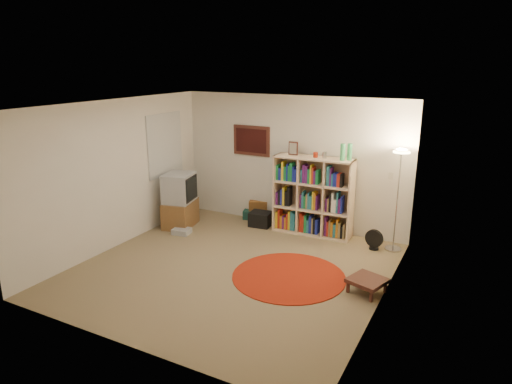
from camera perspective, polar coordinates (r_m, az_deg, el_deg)
room at (r=6.77m, az=-3.31°, el=0.32°), size 4.54×4.54×2.54m
bookshelf at (r=8.38m, az=7.01°, el=-0.65°), size 1.46×0.46×1.73m
floor_lamp at (r=7.74m, az=17.59°, el=3.06°), size 0.38×0.38×1.75m
floor_fan at (r=8.02m, az=14.54°, el=-5.78°), size 0.32×0.19×0.36m
tv_stand at (r=8.87m, az=-9.48°, el=-1.13°), size 0.64×0.81×1.05m
dvd_box at (r=8.61m, az=-9.28°, el=-4.86°), size 0.34×0.30×0.10m
suitcase at (r=9.31m, az=0.20°, el=-2.75°), size 0.62×0.49×0.18m
wicker_basket at (r=9.24m, az=0.38°, el=-1.64°), size 0.42×0.35×0.21m
duffel_bag at (r=8.87m, az=0.57°, el=-3.39°), size 0.43×0.37×0.28m
red_rug at (r=6.92m, az=4.11°, el=-10.47°), size 1.69×1.69×0.02m
side_table at (r=6.59m, az=13.73°, el=-10.75°), size 0.57×0.57×0.21m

